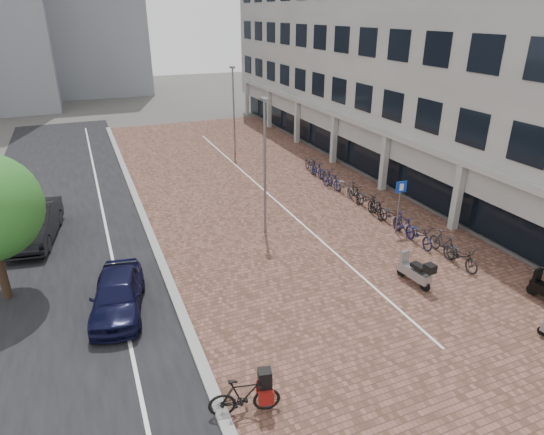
{
  "coord_description": "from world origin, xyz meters",
  "views": [
    {
      "loc": [
        -7.39,
        -11.89,
        9.87
      ],
      "look_at": [
        0.0,
        6.0,
        1.3
      ],
      "focal_mm": 30.85,
      "sensor_mm": 36.0,
      "label": 1
    }
  ],
  "objects": [
    {
      "name": "parking_line",
      "position": [
        2.2,
        12.0,
        0.04
      ],
      "size": [
        0.1,
        30.0,
        0.0
      ],
      "primitive_type": "cube",
      "color": "white",
      "rests_on": "plaza_brick"
    },
    {
      "name": "plaza_brick",
      "position": [
        2.0,
        12.0,
        0.01
      ],
      "size": [
        14.5,
        42.0,
        0.04
      ],
      "primitive_type": "cube",
      "color": "brown",
      "rests_on": "ground"
    },
    {
      "name": "lamp_near",
      "position": [
        0.17,
        7.27,
        3.18
      ],
      "size": [
        0.12,
        0.12,
        6.37
      ],
      "primitive_type": "cylinder",
      "color": "slate",
      "rests_on": "ground"
    },
    {
      "name": "ground",
      "position": [
        0.0,
        0.0,
        0.0
      ],
      "size": [
        140.0,
        140.0,
        0.0
      ],
      "primitive_type": "plane",
      "color": "#474442",
      "rests_on": "ground"
    },
    {
      "name": "car_dark",
      "position": [
        -10.11,
        10.53,
        0.84
      ],
      "size": [
        2.52,
        5.3,
        1.68
      ],
      "primitive_type": "imported",
      "rotation": [
        0.0,
        0.0,
        -0.15
      ],
      "color": "black",
      "rests_on": "ground"
    },
    {
      "name": "office_building",
      "position": [
        12.97,
        16.0,
        8.44
      ],
      "size": [
        8.4,
        40.0,
        15.0
      ],
      "color": "#A9A9A3",
      "rests_on": "ground"
    },
    {
      "name": "lane_line",
      "position": [
        -7.0,
        12.0,
        0.02
      ],
      "size": [
        0.12,
        44.0,
        0.0
      ],
      "primitive_type": "cube",
      "color": "white",
      "rests_on": "street_asphalt"
    },
    {
      "name": "lamp_far",
      "position": [
        3.13,
        20.9,
        3.13
      ],
      "size": [
        0.12,
        0.12,
        6.25
      ],
      "primitive_type": "cylinder",
      "color": "gray",
      "rests_on": "ground"
    },
    {
      "name": "hero_bike",
      "position": [
        -4.5,
        -2.99,
        0.61
      ],
      "size": [
        2.01,
        0.94,
        1.37
      ],
      "rotation": [
        0.0,
        0.0,
        1.36
      ],
      "color": "black",
      "rests_on": "ground"
    },
    {
      "name": "scooter_front",
      "position": [
        3.81,
        0.62,
        0.6
      ],
      "size": [
        0.75,
        1.81,
        1.21
      ],
      "primitive_type": null,
      "rotation": [
        0.0,
        0.0,
        0.12
      ],
      "color": "gray",
      "rests_on": "ground"
    },
    {
      "name": "bike_row",
      "position": [
        6.33,
        7.9,
        0.52
      ],
      "size": [
        1.16,
        15.8,
        1.05
      ],
      "color": "black",
      "rests_on": "ground"
    },
    {
      "name": "parking_sign",
      "position": [
        6.02,
        4.76,
        1.79
      ],
      "size": [
        0.55,
        0.11,
        2.63
      ],
      "rotation": [
        0.0,
        0.0,
        -0.11
      ],
      "color": "slate",
      "rests_on": "ground"
    },
    {
      "name": "street_asphalt",
      "position": [
        -9.0,
        12.0,
        0.01
      ],
      "size": [
        8.0,
        50.0,
        0.03
      ],
      "primitive_type": "cube",
      "color": "black",
      "rests_on": "ground"
    },
    {
      "name": "curb",
      "position": [
        -5.1,
        12.0,
        0.07
      ],
      "size": [
        0.35,
        42.0,
        0.14
      ],
      "primitive_type": "cube",
      "color": "gray",
      "rests_on": "ground"
    },
    {
      "name": "car_navy",
      "position": [
        -7.11,
        3.12,
        0.72
      ],
      "size": [
        2.44,
        4.44,
        1.43
      ],
      "primitive_type": "imported",
      "rotation": [
        0.0,
        0.0,
        -0.19
      ],
      "color": "black",
      "rests_on": "ground"
    }
  ]
}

